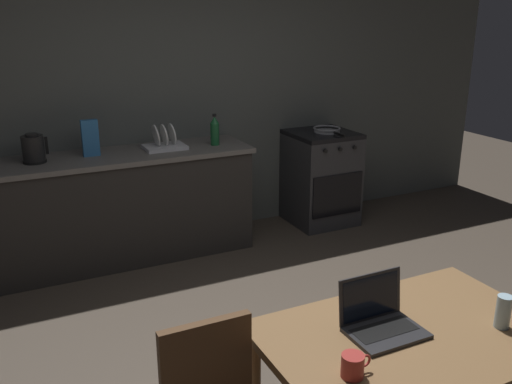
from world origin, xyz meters
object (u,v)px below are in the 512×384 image
object	(u,v)px
stove_oven	(321,178)
coffee_mug	(353,366)
drinking_glass	(503,312)
electric_kettle	(33,149)
dish_rack	(165,143)
dining_table	(411,348)
bottle	(215,130)
frying_pan	(327,130)
cereal_box	(90,138)
laptop	(381,321)

from	to	relation	value
stove_oven	coffee_mug	world-z (taller)	stove_oven
stove_oven	drinking_glass	distance (m)	3.16
electric_kettle	drinking_glass	size ratio (longest dim) A/B	1.52
coffee_mug	drinking_glass	xyz separation A→B (m)	(0.78, 0.00, 0.03)
dish_rack	drinking_glass	bearing A→B (deg)	-79.03
dining_table	bottle	bearing A→B (deg)	85.22
frying_pan	cereal_box	distance (m)	2.20
bottle	coffee_mug	size ratio (longest dim) A/B	2.13
electric_kettle	drinking_glass	xyz separation A→B (m)	(1.60, -2.99, -0.23)
dining_table	drinking_glass	bearing A→B (deg)	-18.52
bottle	cereal_box	xyz separation A→B (m)	(-1.03, 0.07, 0.02)
dining_table	cereal_box	world-z (taller)	cereal_box
stove_oven	dining_table	distance (m)	3.18
laptop	coffee_mug	xyz separation A→B (m)	(-0.29, -0.21, -0.00)
laptop	coffee_mug	distance (m)	0.36
electric_kettle	coffee_mug	xyz separation A→B (m)	(0.83, -2.99, -0.26)
dining_table	frying_pan	xyz separation A→B (m)	(1.40, 2.84, 0.29)
electric_kettle	bottle	xyz separation A→B (m)	(1.46, -0.05, 0.02)
bottle	coffee_mug	bearing A→B (deg)	-102.12
dining_table	drinking_glass	size ratio (longest dim) A/B	8.53
electric_kettle	cereal_box	xyz separation A→B (m)	(0.43, 0.02, 0.04)
dining_table	electric_kettle	distance (m)	3.14
drinking_glass	cereal_box	bearing A→B (deg)	111.33
dining_table	laptop	world-z (taller)	laptop
cereal_box	dish_rack	size ratio (longest dim) A/B	0.86
stove_oven	laptop	distance (m)	3.16
cereal_box	dish_rack	distance (m)	0.60
laptop	drinking_glass	bearing A→B (deg)	-14.62
coffee_mug	cereal_box	distance (m)	3.06
cereal_box	frying_pan	bearing A→B (deg)	-1.25
electric_kettle	frying_pan	xyz separation A→B (m)	(2.62, -0.03, -0.08)
dining_table	dish_rack	bearing A→B (deg)	93.97
electric_kettle	frying_pan	world-z (taller)	electric_kettle
stove_oven	cereal_box	world-z (taller)	cereal_box
cereal_box	coffee_mug	bearing A→B (deg)	-82.48
stove_oven	bottle	bearing A→B (deg)	-177.58
laptop	dining_table	bearing A→B (deg)	-27.79
stove_oven	dish_rack	size ratio (longest dim) A/B	2.68
laptop	dish_rack	xyz separation A→B (m)	(-0.09, 2.79, 0.20)
dining_table	electric_kettle	xyz separation A→B (m)	(-1.22, 2.87, 0.38)
stove_oven	drinking_glass	xyz separation A→B (m)	(-0.98, -2.99, 0.33)
frying_pan	dish_rack	xyz separation A→B (m)	(-1.60, 0.03, 0.02)
electric_kettle	coffee_mug	size ratio (longest dim) A/B	1.78
dining_table	cereal_box	distance (m)	3.02
stove_oven	electric_kettle	size ratio (longest dim) A/B	4.05
laptop	electric_kettle	size ratio (longest dim) A/B	1.42
electric_kettle	dining_table	bearing A→B (deg)	-66.88
stove_oven	drinking_glass	bearing A→B (deg)	-108.11
cereal_box	dish_rack	xyz separation A→B (m)	(0.60, -0.02, -0.10)
laptop	electric_kettle	bearing A→B (deg)	120.03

